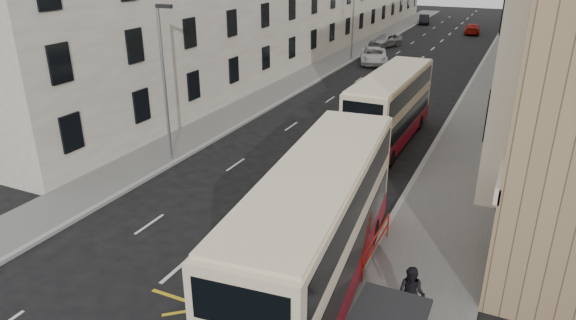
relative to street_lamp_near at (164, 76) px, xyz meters
The scene contains 15 objects.
pavement_right 23.47m from the street_lamp_near, 51.44° to the left, with size 4.00×120.00×0.15m, color #62615D.
pavement_left 18.60m from the street_lamp_near, 93.66° to the left, with size 3.00×120.00×0.15m, color #62615D.
kerb_right 22.30m from the street_lamp_near, 55.55° to the left, with size 0.25×120.00×0.15m, color #9C9C97.
kerb_left 18.57m from the street_lamp_near, 88.89° to the left, with size 0.25×120.00×0.15m, color #9C9C97.
road_markings 33.92m from the street_lamp_near, 79.11° to the left, with size 10.00×110.00×0.01m, color silver, non-canonical shape.
guard_railing 14.56m from the street_lamp_near, 26.38° to the right, with size 0.06×6.56×1.01m.
street_lamp_near is the anchor object (origin of this frame).
street_lamp_far 30.00m from the street_lamp_near, 90.00° to the left, with size 0.93×0.18×8.00m.
double_decker_front 13.69m from the street_lamp_near, 32.78° to the right, with size 3.81×11.76×4.61m.
double_decker_rear 12.63m from the street_lamp_near, 37.80° to the left, with size 2.54×10.49×4.17m.
pedestrian_mid 16.65m from the street_lamp_near, 27.18° to the right, with size 0.86×0.67×1.77m, color black.
white_van 29.60m from the street_lamp_near, 85.05° to the left, with size 2.53×5.49×1.53m, color white.
car_silver 38.95m from the street_lamp_near, 88.30° to the left, with size 1.87×4.66×1.59m, color #A9ACB1.
car_dark 60.68m from the street_lamp_near, 88.91° to the left, with size 1.44×4.13×1.36m, color black.
car_red 54.20m from the street_lamp_near, 80.42° to the left, with size 1.91×4.70×1.36m, color #AD1107.
Camera 1 is at (10.15, -8.42, 10.59)m, focal length 32.00 mm.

